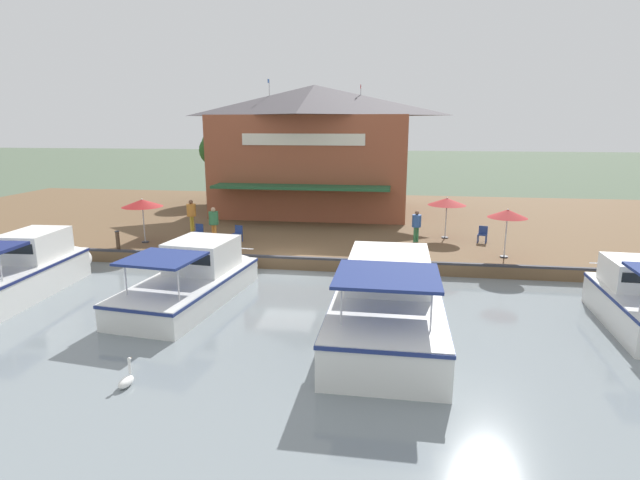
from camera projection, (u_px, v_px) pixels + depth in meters
ground_plane at (287, 272)px, 22.78m from camera, size 220.00×220.00×0.00m
quay_deck at (321, 220)px, 33.31m from camera, size 22.00×56.00×0.60m
quay_edge_fender at (287, 257)px, 22.73m from camera, size 0.20×50.40×0.10m
waterfront_restaurant at (315, 148)px, 34.56m from camera, size 11.09×13.18×8.98m
patio_umbrella_near_quay_edge at (142, 203)px, 25.35m from camera, size 2.05×2.05×2.29m
patio_umbrella_mid_patio_left at (508, 214)px, 22.45m from camera, size 1.76×1.76×2.27m
patio_umbrella_mid_patio_right at (447, 202)px, 26.36m from camera, size 2.01×2.01×2.21m
cafe_chair_under_first_umbrella at (238, 233)px, 25.85m from camera, size 0.54×0.54×0.85m
cafe_chair_far_corner_seat at (198, 231)px, 26.24m from camera, size 0.51×0.51×0.85m
cafe_chair_facing_river at (483, 233)px, 25.71m from camera, size 0.55×0.55×0.85m
person_near_entrance at (191, 211)px, 28.31m from camera, size 0.51×0.51×1.80m
person_at_quay_edge at (214, 220)px, 26.05m from camera, size 0.50×0.50×1.76m
person_mid_patio at (417, 222)px, 25.70m from camera, size 0.47×0.47×1.64m
motorboat_far_downstream at (388, 297)px, 16.60m from camera, size 9.31×3.42×2.52m
motorboat_fourth_along at (33, 269)px, 19.86m from camera, size 7.08×2.57×2.33m
motorboat_second_along at (631, 299)px, 16.66m from camera, size 5.89×2.13×2.30m
motorboat_nearest_quay at (199, 277)px, 19.30m from camera, size 8.14×3.64×2.13m
mooring_post at (118, 240)px, 24.07m from camera, size 0.22×0.22×0.97m
swan at (126, 381)px, 12.62m from camera, size 0.61×0.31×0.69m
tree_behind_restaurant at (221, 147)px, 39.29m from camera, size 3.56×3.39×6.01m
tree_upstream_bank at (242, 153)px, 39.27m from camera, size 3.45×3.29×5.50m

